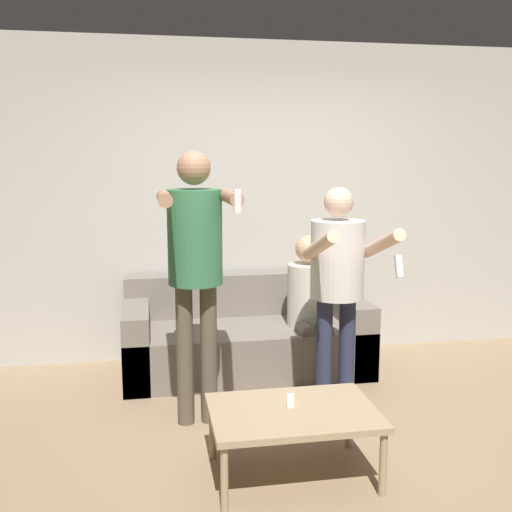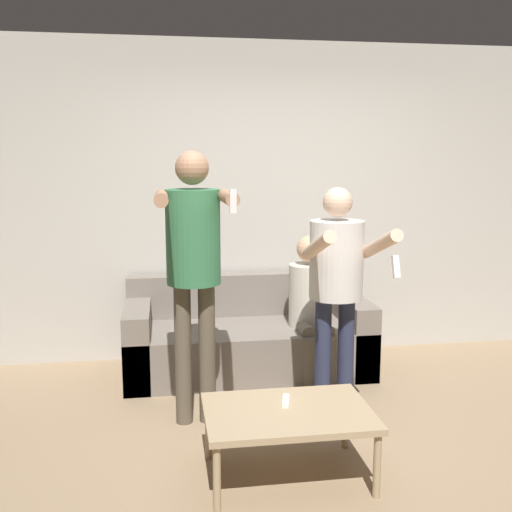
{
  "view_description": "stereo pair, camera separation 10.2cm",
  "coord_description": "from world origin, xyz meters",
  "px_view_note": "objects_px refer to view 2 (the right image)",
  "views": [
    {
      "loc": [
        -0.99,
        -3.19,
        1.74
      ],
      "look_at": [
        -0.24,
        0.99,
        1.03
      ],
      "focal_mm": 42.0,
      "sensor_mm": 36.0,
      "label": 1
    },
    {
      "loc": [
        -0.89,
        -3.21,
        1.74
      ],
      "look_at": [
        -0.24,
        0.99,
        1.03
      ],
      "focal_mm": 42.0,
      "sensor_mm": 36.0,
      "label": 2
    }
  ],
  "objects_px": {
    "couch": "(247,339)",
    "coffee_table": "(288,416)",
    "person_seated": "(311,300)",
    "remote_on_table": "(286,401)",
    "person_standing_left": "(194,253)",
    "person_standing_right": "(337,274)"
  },
  "relations": [
    {
      "from": "remote_on_table",
      "to": "person_standing_left",
      "type": "bearing_deg",
      "value": 124.97
    },
    {
      "from": "couch",
      "to": "person_seated",
      "type": "distance_m",
      "value": 0.63
    },
    {
      "from": "couch",
      "to": "coffee_table",
      "type": "xyz_separation_m",
      "value": [
        -0.01,
        -1.69,
        0.09
      ]
    },
    {
      "from": "person_standing_left",
      "to": "person_standing_right",
      "type": "height_order",
      "value": "person_standing_left"
    },
    {
      "from": "coffee_table",
      "to": "remote_on_table",
      "type": "height_order",
      "value": "remote_on_table"
    },
    {
      "from": "person_standing_right",
      "to": "remote_on_table",
      "type": "distance_m",
      "value": 1.0
    },
    {
      "from": "person_standing_left",
      "to": "person_standing_right",
      "type": "bearing_deg",
      "value": -0.16
    },
    {
      "from": "person_standing_left",
      "to": "coffee_table",
      "type": "distance_m",
      "value": 1.18
    },
    {
      "from": "remote_on_table",
      "to": "person_seated",
      "type": "bearing_deg",
      "value": 70.87
    },
    {
      "from": "couch",
      "to": "remote_on_table",
      "type": "bearing_deg",
      "value": -90.2
    },
    {
      "from": "remote_on_table",
      "to": "couch",
      "type": "bearing_deg",
      "value": 89.8
    },
    {
      "from": "person_standing_right",
      "to": "person_seated",
      "type": "distance_m",
      "value": 0.84
    },
    {
      "from": "couch",
      "to": "person_standing_left",
      "type": "bearing_deg",
      "value": -116.76
    },
    {
      "from": "person_standing_left",
      "to": "person_standing_right",
      "type": "xyz_separation_m",
      "value": [
        0.94,
        -0.0,
        -0.16
      ]
    },
    {
      "from": "coffee_table",
      "to": "person_standing_left",
      "type": "bearing_deg",
      "value": 121.14
    },
    {
      "from": "remote_on_table",
      "to": "coffee_table",
      "type": "bearing_deg",
      "value": -94.26
    },
    {
      "from": "person_standing_left",
      "to": "remote_on_table",
      "type": "distance_m",
      "value": 1.09
    },
    {
      "from": "person_standing_left",
      "to": "person_standing_right",
      "type": "relative_size",
      "value": 1.15
    },
    {
      "from": "person_seated",
      "to": "coffee_table",
      "type": "height_order",
      "value": "person_seated"
    },
    {
      "from": "person_seated",
      "to": "remote_on_table",
      "type": "height_order",
      "value": "person_seated"
    },
    {
      "from": "person_seated",
      "to": "remote_on_table",
      "type": "bearing_deg",
      "value": -109.13
    },
    {
      "from": "person_seated",
      "to": "coffee_table",
      "type": "xyz_separation_m",
      "value": [
        -0.5,
        -1.51,
        -0.26
      ]
    }
  ]
}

